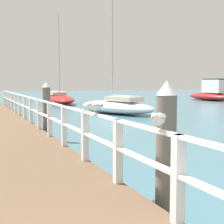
% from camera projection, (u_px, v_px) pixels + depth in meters
% --- Properties ---
extents(pier_railing, '(0.12, 22.81, 1.00)m').
position_uv_depth(pier_railing, '(31.00, 107.00, 12.53)').
color(pier_railing, white).
rests_on(pier_railing, pier_deck).
extents(dock_piling_near, '(0.29, 0.29, 2.11)m').
position_uv_depth(dock_piling_near, '(166.00, 157.00, 4.55)').
color(dock_piling_near, '#6B6056').
rests_on(dock_piling_near, ground_plane).
extents(dock_piling_far, '(0.29, 0.29, 2.11)m').
position_uv_depth(dock_piling_far, '(47.00, 111.00, 11.75)').
color(dock_piling_far, '#6B6056').
rests_on(dock_piling_far, ground_plane).
extents(seagull_foreground, '(0.38, 0.36, 0.21)m').
position_uv_depth(seagull_foreground, '(159.00, 118.00, 3.94)').
color(seagull_foreground, white).
rests_on(seagull_foreground, pier_railing).
extents(seagull_background, '(0.42, 0.30, 0.21)m').
position_uv_depth(seagull_background, '(95.00, 106.00, 5.97)').
color(seagull_background, white).
rests_on(seagull_background, pier_railing).
extents(boat_1, '(3.03, 8.56, 8.55)m').
position_uv_depth(boat_1, '(59.00, 99.00, 32.66)').
color(boat_1, red).
rests_on(boat_1, ground_plane).
extents(boat_2, '(4.32, 7.20, 8.99)m').
position_uv_depth(boat_2, '(116.00, 106.00, 22.24)').
color(boat_2, white).
rests_on(boat_2, ground_plane).
extents(boat_3, '(2.63, 7.31, 2.53)m').
position_uv_depth(boat_3, '(213.00, 93.00, 38.15)').
color(boat_3, red).
rests_on(boat_3, ground_plane).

